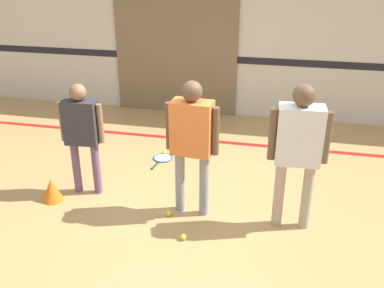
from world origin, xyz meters
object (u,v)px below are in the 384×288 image
object	(u,v)px
tennis_ball_stray_left	(169,213)
racket_spare_on_floor	(162,158)
person_student_left	(82,128)
person_student_right	(299,143)
training_cone	(52,190)
tennis_ball_near_instructor	(183,237)
person_instructor	(192,135)
tennis_ball_by_spare_racket	(164,152)

from	to	relation	value
tennis_ball_stray_left	racket_spare_on_floor	bearing A→B (deg)	108.91
person_student_left	person_student_right	size ratio (longest dim) A/B	0.87
person_student_left	tennis_ball_stray_left	size ratio (longest dim) A/B	21.36
tennis_ball_stray_left	training_cone	distance (m)	1.48
person_student_right	racket_spare_on_floor	xyz separation A→B (m)	(-1.83, 1.27, -0.99)
racket_spare_on_floor	tennis_ball_near_instructor	bearing A→B (deg)	32.04
person_instructor	tennis_ball_stray_left	xyz separation A→B (m)	(-0.24, -0.15, -0.94)
person_student_left	racket_spare_on_floor	distance (m)	1.53
person_student_left	training_cone	size ratio (longest dim) A/B	4.90
tennis_ball_by_spare_racket	tennis_ball_near_instructor	bearing A→B (deg)	-68.74
person_student_left	tennis_ball_by_spare_racket	distance (m)	1.63
tennis_ball_near_instructor	tennis_ball_by_spare_racket	distance (m)	2.09
racket_spare_on_floor	tennis_ball_stray_left	distance (m)	1.47
person_student_left	tennis_ball_stray_left	xyz separation A→B (m)	(1.13, -0.31, -0.84)
person_student_right	tennis_ball_near_instructor	world-z (taller)	person_student_right
tennis_ball_by_spare_racket	training_cone	xyz separation A→B (m)	(-0.98, -1.53, 0.11)
person_student_right	tennis_ball_stray_left	xyz separation A→B (m)	(-1.36, -0.11, -0.97)
person_student_right	person_instructor	bearing A→B (deg)	-4.66
racket_spare_on_floor	tennis_ball_stray_left	size ratio (longest dim) A/B	8.20
tennis_ball_near_instructor	tennis_ball_by_spare_racket	world-z (taller)	same
racket_spare_on_floor	training_cone	size ratio (longest dim) A/B	1.88
person_instructor	person_student_right	size ratio (longest dim) A/B	0.97
tennis_ball_near_instructor	person_student_right	bearing A→B (deg)	25.10
person_instructor	racket_spare_on_floor	size ratio (longest dim) A/B	2.91
tennis_ball_stray_left	training_cone	xyz separation A→B (m)	(-1.47, 0.02, 0.11)
person_student_left	tennis_ball_near_instructor	size ratio (longest dim) A/B	21.36
tennis_ball_near_instructor	person_student_left	bearing A→B (deg)	153.19
person_instructor	person_student_left	bearing A→B (deg)	178.20
person_student_left	training_cone	distance (m)	0.85
person_student_left	tennis_ball_near_instructor	xyz separation A→B (m)	(1.40, -0.71, -0.84)
person_student_right	tennis_ball_stray_left	world-z (taller)	person_student_right
person_student_left	racket_spare_on_floor	xyz separation A→B (m)	(0.66, 1.08, -0.86)
racket_spare_on_floor	tennis_ball_by_spare_racket	bearing A→B (deg)	-163.89
tennis_ball_stray_left	tennis_ball_near_instructor	bearing A→B (deg)	-56.34
racket_spare_on_floor	tennis_ball_by_spare_racket	xyz separation A→B (m)	(-0.02, 0.17, 0.02)
person_student_left	person_student_right	distance (m)	2.50
tennis_ball_near_instructor	training_cone	bearing A→B (deg)	166.34
tennis_ball_by_spare_racket	person_student_right	bearing A→B (deg)	-37.81
tennis_ball_near_instructor	training_cone	xyz separation A→B (m)	(-1.74, 0.42, 0.11)
person_instructor	tennis_ball_near_instructor	world-z (taller)	person_instructor
person_instructor	tennis_ball_near_instructor	size ratio (longest dim) A/B	23.87
person_student_left	tennis_ball_by_spare_racket	xyz separation A→B (m)	(0.64, 1.24, -0.84)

